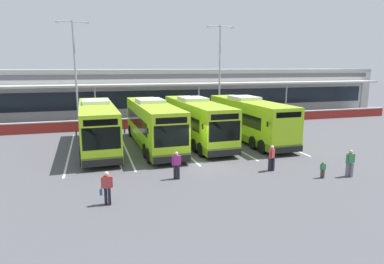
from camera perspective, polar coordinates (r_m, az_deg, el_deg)
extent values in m
plane|color=#4C4C51|center=(22.43, 1.07, -5.49)|extent=(200.00, 200.00, 0.00)
cube|color=#B7B7B2|center=(48.06, -8.80, 6.60)|extent=(70.00, 10.00, 5.50)
cube|color=#19232D|center=(43.15, -7.85, 5.53)|extent=(66.00, 0.08, 2.20)
cube|color=#4C4C51|center=(42.97, -7.95, 9.31)|extent=(68.00, 0.08, 0.60)
cube|color=beige|center=(41.55, -7.60, 7.95)|extent=(67.00, 3.00, 0.24)
cube|color=gray|center=(47.93, -8.91, 10.17)|extent=(70.00, 10.00, 0.50)
cylinder|color=#999999|center=(40.01, -16.07, 4.48)|extent=(0.20, 0.20, 4.20)
cylinder|color=#999999|center=(41.99, 1.15, 5.20)|extent=(0.20, 0.20, 4.20)
cylinder|color=#999999|center=(47.26, 15.69, 5.45)|extent=(0.20, 0.20, 4.20)
cylinder|color=#999999|center=(54.87, 26.77, 5.41)|extent=(0.20, 0.20, 4.20)
cube|color=maroon|center=(36.07, -5.94, 1.61)|extent=(60.00, 0.36, 1.00)
cube|color=#B2B2B2|center=(35.98, -5.95, 2.47)|extent=(60.00, 0.40, 0.10)
cube|color=#9ED11E|center=(27.18, -15.77, 1.15)|extent=(2.82, 12.05, 3.19)
cube|color=#598419|center=(27.43, -15.63, -1.56)|extent=(2.84, 12.07, 0.56)
cube|color=black|center=(27.54, -15.84, 1.78)|extent=(2.80, 9.66, 0.96)
cube|color=black|center=(21.31, -15.12, -1.08)|extent=(2.31, 0.15, 1.40)
cube|color=black|center=(21.12, -15.26, 1.57)|extent=(2.05, 0.13, 0.40)
cube|color=silver|center=(27.94, -16.05, 4.99)|extent=(2.11, 2.85, 0.28)
cube|color=black|center=(21.56, -14.90, -5.04)|extent=(2.45, 0.22, 0.44)
cube|color=black|center=(21.69, -11.38, 0.24)|extent=(0.08, 0.12, 0.36)
cube|color=black|center=(21.57, -19.07, -0.21)|extent=(0.08, 0.12, 0.36)
cylinder|color=black|center=(32.00, -13.86, 0.17)|extent=(0.34, 1.05, 1.04)
cylinder|color=black|center=(31.94, -18.13, -0.08)|extent=(0.34, 1.05, 1.04)
cylinder|color=black|center=(24.40, -12.48, -3.13)|extent=(0.34, 1.05, 1.04)
cylinder|color=black|center=(24.31, -18.10, -3.47)|extent=(0.34, 1.05, 1.04)
cylinder|color=black|center=(23.05, -12.14, -3.95)|extent=(0.34, 1.05, 1.04)
cylinder|color=black|center=(22.96, -18.09, -4.32)|extent=(0.34, 1.05, 1.04)
cube|color=#9ED11E|center=(27.10, -6.64, 1.46)|extent=(2.82, 12.05, 3.19)
cube|color=#598419|center=(27.35, -6.58, -1.25)|extent=(2.84, 12.07, 0.56)
cube|color=black|center=(27.45, -6.81, 2.10)|extent=(2.80, 9.66, 0.96)
cube|color=black|center=(21.37, -3.49, -0.68)|extent=(2.31, 0.15, 1.40)
cube|color=black|center=(21.18, -3.52, 1.96)|extent=(2.05, 0.13, 0.40)
cube|color=silver|center=(27.84, -7.13, 5.31)|extent=(2.11, 2.85, 0.28)
cube|color=black|center=(21.62, -3.37, -4.63)|extent=(2.45, 0.22, 0.44)
cube|color=black|center=(22.03, -0.06, 0.62)|extent=(0.08, 0.12, 0.36)
cube|color=black|center=(21.33, -7.53, 0.18)|extent=(0.08, 0.12, 0.36)
cylinder|color=black|center=(32.01, -6.11, 0.44)|extent=(0.34, 1.05, 1.04)
cylinder|color=black|center=(31.63, -10.35, 0.19)|extent=(0.34, 1.05, 1.04)
cylinder|color=black|center=(24.60, -2.36, -2.75)|extent=(0.34, 1.05, 1.04)
cylinder|color=black|center=(24.09, -7.85, -3.15)|extent=(0.34, 1.05, 1.04)
cylinder|color=black|center=(23.29, -1.43, -3.54)|extent=(0.34, 1.05, 1.04)
cylinder|color=black|center=(22.75, -7.22, -3.98)|extent=(0.34, 1.05, 1.04)
cube|color=#9ED11E|center=(28.49, 0.78, 2.01)|extent=(2.82, 12.05, 3.19)
cube|color=#598419|center=(28.73, 0.77, -0.58)|extent=(2.84, 12.07, 0.56)
cube|color=black|center=(28.83, 0.53, 2.61)|extent=(2.80, 9.66, 0.96)
cube|color=black|center=(22.99, 5.53, 0.13)|extent=(2.31, 0.15, 1.40)
cube|color=black|center=(22.82, 5.59, 2.59)|extent=(2.05, 0.13, 0.40)
cube|color=silver|center=(29.21, 0.16, 5.66)|extent=(2.11, 2.85, 0.28)
cube|color=black|center=(23.23, 5.57, -3.56)|extent=(2.45, 0.22, 0.44)
cube|color=black|center=(23.85, 8.43, 1.31)|extent=(0.08, 0.12, 0.36)
cube|color=black|center=(22.72, 1.83, 0.94)|extent=(0.08, 0.12, 0.36)
cylinder|color=black|center=(33.40, 0.19, 0.94)|extent=(0.34, 1.05, 1.04)
cylinder|color=black|center=(32.75, -3.79, 0.71)|extent=(0.34, 1.05, 1.04)
cylinder|color=black|center=(26.24, 5.49, -1.91)|extent=(0.34, 1.05, 1.04)
cylinder|color=black|center=(25.41, 0.53, -2.30)|extent=(0.34, 1.05, 1.04)
cylinder|color=black|center=(25.00, 6.76, -2.60)|extent=(0.34, 1.05, 1.04)
cylinder|color=black|center=(24.12, 1.58, -3.03)|extent=(0.34, 1.05, 1.04)
cube|color=#9ED11E|center=(29.83, 9.62, 2.26)|extent=(2.82, 12.05, 3.19)
cube|color=#598419|center=(30.05, 9.54, -0.21)|extent=(2.84, 12.07, 0.56)
cube|color=black|center=(30.14, 9.29, 2.83)|extent=(2.80, 9.66, 0.96)
cube|color=black|center=(24.76, 15.97, 0.53)|extent=(2.31, 0.15, 1.40)
cube|color=black|center=(24.59, 16.11, 2.82)|extent=(2.05, 0.13, 0.40)
cube|color=silver|center=(30.50, 8.86, 5.76)|extent=(2.11, 2.85, 0.28)
cube|color=black|center=(24.98, 15.93, -2.90)|extent=(2.45, 0.22, 0.44)
cube|color=black|center=(25.81, 18.27, 1.61)|extent=(0.08, 0.12, 0.36)
cube|color=black|center=(24.22, 12.69, 1.31)|extent=(0.08, 0.12, 0.36)
cylinder|color=black|center=(34.64, 7.81, 1.20)|extent=(0.34, 1.05, 1.04)
cylinder|color=black|center=(33.68, 4.14, 1.00)|extent=(0.34, 1.05, 1.04)
cylinder|color=black|center=(27.95, 14.73, -1.43)|extent=(0.34, 1.05, 1.04)
cylinder|color=black|center=(26.76, 10.40, -1.80)|extent=(0.34, 1.05, 1.04)
cylinder|color=black|center=(26.81, 16.33, -2.04)|extent=(0.34, 1.05, 1.04)
cylinder|color=black|center=(25.57, 11.88, -2.45)|extent=(0.34, 1.05, 1.04)
cube|color=silver|center=(27.30, -20.05, -3.15)|extent=(0.14, 13.00, 0.01)
cube|color=silver|center=(27.34, -11.24, -2.66)|extent=(0.14, 13.00, 0.01)
cube|color=silver|center=(28.01, -2.66, -2.13)|extent=(0.14, 13.00, 0.01)
cube|color=silver|center=(29.28, 5.35, -1.58)|extent=(0.14, 13.00, 0.01)
cube|color=silver|center=(31.07, 12.55, -1.07)|extent=(0.14, 13.00, 0.01)
cube|color=black|center=(16.57, -14.44, -10.44)|extent=(0.14, 0.18, 0.84)
cube|color=black|center=(16.46, -13.86, -10.56)|extent=(0.14, 0.18, 0.84)
cube|color=#B23838|center=(16.27, -14.27, -8.20)|extent=(0.34, 0.22, 0.56)
cube|color=#B23838|center=(16.28, -15.04, -8.34)|extent=(0.09, 0.10, 0.54)
cube|color=#B23838|center=(16.28, -13.48, -8.25)|extent=(0.09, 0.10, 0.54)
sphere|color=#DBB293|center=(16.15, -14.33, -6.89)|extent=(0.22, 0.22, 0.22)
cube|color=#194C9E|center=(16.45, -15.21, -9.85)|extent=(0.12, 0.28, 0.22)
cylinder|color=#194C9E|center=(16.39, -15.24, -9.26)|extent=(0.02, 0.02, 0.16)
cube|color=black|center=(21.49, 13.10, -5.37)|extent=(0.21, 0.23, 0.84)
cube|color=black|center=(21.57, 13.58, -5.33)|extent=(0.21, 0.23, 0.84)
cube|color=#B23838|center=(21.35, 13.42, -3.54)|extent=(0.40, 0.37, 0.56)
cube|color=#B23838|center=(21.16, 13.14, -3.74)|extent=(0.13, 0.13, 0.54)
cube|color=#B23838|center=(21.54, 13.69, -3.50)|extent=(0.13, 0.13, 0.54)
sphere|color=#DBB293|center=(21.25, 13.47, -2.53)|extent=(0.22, 0.22, 0.22)
cube|color=#4C4238|center=(21.13, 21.12, -6.58)|extent=(0.12, 0.13, 0.52)
cube|color=#4C4238|center=(21.10, 21.44, -6.63)|extent=(0.12, 0.13, 0.52)
cube|color=#387F4C|center=(20.99, 21.36, -5.47)|extent=(0.24, 0.19, 0.35)
cube|color=#387F4C|center=(20.95, 21.01, -5.53)|extent=(0.07, 0.08, 0.33)
cube|color=#387F4C|center=(21.04, 21.71, -5.50)|extent=(0.07, 0.08, 0.33)
sphere|color=tan|center=(20.92, 21.41, -4.83)|extent=(0.14, 0.14, 0.14)
cube|color=slate|center=(21.93, 24.91, -5.80)|extent=(0.16, 0.19, 0.84)
cube|color=slate|center=(21.93, 25.43, -5.84)|extent=(0.16, 0.19, 0.84)
cube|color=#387F4C|center=(21.75, 25.32, -4.05)|extent=(0.36, 0.26, 0.56)
cube|color=#387F4C|center=(21.63, 24.84, -4.17)|extent=(0.10, 0.11, 0.54)
cube|color=#387F4C|center=(21.89, 25.78, -4.08)|extent=(0.10, 0.11, 0.54)
sphere|color=tan|center=(21.66, 25.40, -3.05)|extent=(0.22, 0.22, 0.22)
cube|color=black|center=(19.54, -2.90, -6.75)|extent=(0.14, 0.18, 0.84)
cube|color=black|center=(19.46, -2.36, -6.82)|extent=(0.14, 0.18, 0.84)
cube|color=#A32D89|center=(19.30, -2.65, -4.80)|extent=(0.34, 0.23, 0.56)
cube|color=#A32D89|center=(19.26, -3.29, -4.93)|extent=(0.09, 0.10, 0.54)
cube|color=#A32D89|center=(19.35, -2.01, -4.84)|extent=(0.09, 0.10, 0.54)
sphere|color=#DBB293|center=(19.19, -2.66, -3.68)|extent=(0.22, 0.22, 0.22)
cylinder|color=#9E9EA3|center=(37.56, -19.15, 9.11)|extent=(0.20, 0.20, 11.00)
cylinder|color=#9E9EA3|center=(37.81, -19.68, 17.22)|extent=(2.80, 0.10, 0.10)
cube|color=silver|center=(37.88, -21.88, 16.91)|extent=(0.44, 0.28, 0.20)
cube|color=silver|center=(37.77, -17.46, 17.21)|extent=(0.44, 0.28, 0.20)
cylinder|color=#9E9EA3|center=(39.66, 4.70, 9.74)|extent=(0.20, 0.20, 11.00)
cylinder|color=#9E9EA3|center=(39.90, 4.83, 17.45)|extent=(2.80, 0.10, 0.10)
cube|color=silver|center=(39.40, 2.84, 17.41)|extent=(0.44, 0.28, 0.20)
cube|color=silver|center=(40.41, 6.76, 17.19)|extent=(0.44, 0.28, 0.20)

